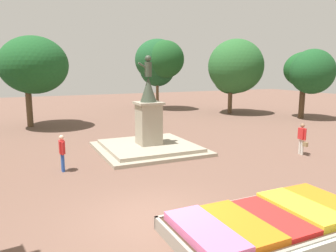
# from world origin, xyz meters

# --- Properties ---
(ground_plane) EXTENTS (94.53, 94.53, 0.00)m
(ground_plane) POSITION_xyz_m (0.00, 0.00, 0.00)
(ground_plane) COLOR brown
(flower_planter) EXTENTS (5.69, 3.01, 0.55)m
(flower_planter) POSITION_xyz_m (2.63, -2.04, 0.24)
(flower_planter) COLOR #38281C
(flower_planter) RESTS_ON ground_plane
(statue_monument) EXTENTS (5.28, 5.28, 5.00)m
(statue_monument) POSITION_xyz_m (2.85, 7.62, 0.77)
(statue_monument) COLOR gray
(statue_monument) RESTS_ON ground_plane
(pedestrian_with_handbag) EXTENTS (0.27, 0.73, 1.61)m
(pedestrian_with_handbag) POSITION_xyz_m (9.57, 3.55, 0.90)
(pedestrian_with_handbag) COLOR beige
(pedestrian_with_handbag) RESTS_ON ground_plane
(pedestrian_crossing_plaza) EXTENTS (0.22, 0.57, 1.58)m
(pedestrian_crossing_plaza) POSITION_xyz_m (-1.81, 5.75, 0.90)
(pedestrian_crossing_plaza) COLOR #264CA5
(pedestrian_crossing_plaza) RESTS_ON ground_plane
(park_tree_far_left) EXTENTS (4.81, 5.30, 7.43)m
(park_tree_far_left) POSITION_xyz_m (10.50, 23.95, 5.03)
(park_tree_far_left) COLOR brown
(park_tree_far_left) RESTS_ON ground_plane
(park_tree_behind_statue) EXTENTS (5.34, 5.76, 7.11)m
(park_tree_behind_statue) POSITION_xyz_m (15.89, 18.07, 4.28)
(park_tree_behind_statue) COLOR brown
(park_tree_behind_statue) RESTS_ON ground_plane
(park_tree_far_right) EXTENTS (4.83, 6.11, 6.64)m
(park_tree_far_right) POSITION_xyz_m (-2.14, 18.05, 4.59)
(park_tree_far_right) COLOR brown
(park_tree_far_right) RESTS_ON ground_plane
(park_tree_street_side) EXTENTS (4.02, 4.65, 5.97)m
(park_tree_street_side) POSITION_xyz_m (19.55, 12.47, 4.15)
(park_tree_street_side) COLOR #4C3823
(park_tree_street_side) RESTS_ON ground_plane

